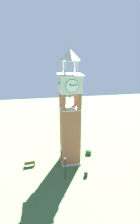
# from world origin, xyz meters

# --- Properties ---
(ground) EXTENTS (80.00, 80.00, 0.00)m
(ground) POSITION_xyz_m (0.00, 0.00, 0.00)
(ground) COLOR #476B3D
(clock_tower) EXTENTS (3.40, 3.40, 17.54)m
(clock_tower) POSITION_xyz_m (-0.00, -0.00, 7.25)
(clock_tower) COLOR #AD5B42
(clock_tower) RESTS_ON ground
(park_bench) EXTENTS (0.62, 1.64, 0.95)m
(park_bench) POSITION_xyz_m (0.35, -6.41, 0.48)
(park_bench) COLOR brown
(park_bench) RESTS_ON ground
(lamp_post) EXTENTS (0.36, 0.36, 3.63)m
(lamp_post) POSITION_xyz_m (4.27, -1.46, 2.54)
(lamp_post) COLOR black
(lamp_post) RESTS_ON ground
(trash_bin) EXTENTS (0.52, 0.52, 0.80)m
(trash_bin) POSITION_xyz_m (4.14, 1.56, 0.40)
(trash_bin) COLOR #2D2D33
(trash_bin) RESTS_ON ground
(shrub_near_entry) EXTENTS (1.07, 1.07, 0.90)m
(shrub_near_entry) POSITION_xyz_m (-1.36, 3.48, 0.45)
(shrub_near_entry) COLOR #234C28
(shrub_near_entry) RESTS_ON ground
(shrub_left_of_tower) EXTENTS (1.06, 1.06, 0.64)m
(shrub_left_of_tower) POSITION_xyz_m (-2.18, 0.83, 0.32)
(shrub_left_of_tower) COLOR #234C28
(shrub_left_of_tower) RESTS_ON ground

